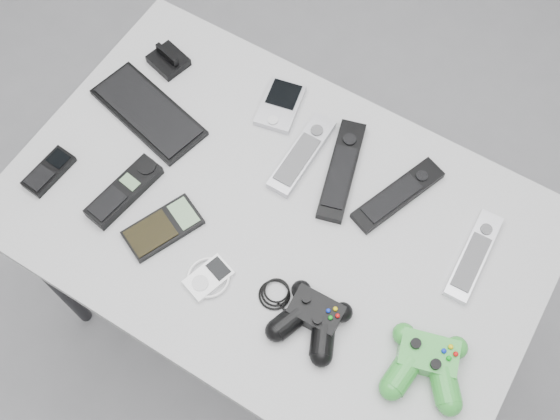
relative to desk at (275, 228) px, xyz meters
The scene contains 15 objects.
floor 0.67m from the desk, ahead, with size 3.50×3.50×0.00m, color slate.
desk is the anchor object (origin of this frame).
pda_keyboard 0.38m from the desk, 169.68° to the left, with size 0.27×0.11×0.02m, color black.
dock_bracket 0.46m from the desk, 153.68° to the left, with size 0.08×0.07×0.04m, color black.
pda 0.28m from the desk, 118.97° to the left, with size 0.08×0.13×0.02m, color #ABABB2.
remote_silver_a 0.17m from the desk, 98.98° to the left, with size 0.05×0.21×0.02m, color #ABABB2.
remote_black_a 0.19m from the desk, 67.20° to the left, with size 0.05×0.24×0.02m, color black.
remote_black_b 0.27m from the desk, 41.09° to the left, with size 0.05×0.22×0.02m, color black.
remote_silver_b 0.41m from the desk, 18.40° to the left, with size 0.05×0.20×0.02m, color silver.
mobile_phone 0.49m from the desk, 160.43° to the right, with size 0.05×0.11×0.02m, color black.
cordless_handset 0.32m from the desk, 157.81° to the right, with size 0.05×0.18×0.03m, color black.
calculator 0.24m from the desk, 141.26° to the right, with size 0.08×0.15×0.02m, color black.
mp3_player 0.20m from the desk, 102.01° to the right, with size 0.08×0.09×0.02m, color white.
controller_black 0.25m from the desk, 40.73° to the right, with size 0.23×0.15×0.05m, color black, non-canonical shape.
controller_green 0.42m from the desk, 16.42° to the right, with size 0.15×0.16×0.05m, color #23812A, non-canonical shape.
Camera 1 is at (0.21, -0.46, 1.94)m, focal length 42.00 mm.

